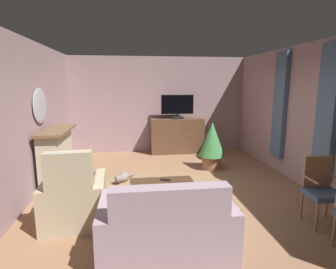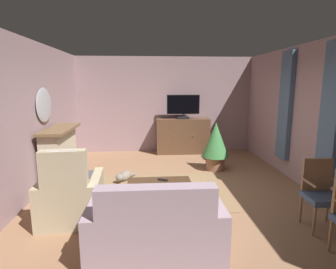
{
  "view_description": "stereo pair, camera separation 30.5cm",
  "coord_description": "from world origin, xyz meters",
  "px_view_note": "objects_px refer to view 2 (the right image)",
  "views": [
    {
      "loc": [
        -0.78,
        -4.77,
        2.0
      ],
      "look_at": [
        -0.13,
        0.23,
        1.06
      ],
      "focal_mm": 29.33,
      "sensor_mm": 36.0,
      "label": 1
    },
    {
      "loc": [
        -0.48,
        -4.8,
        2.0
      ],
      "look_at": [
        -0.13,
        0.23,
        1.06
      ],
      "focal_mm": 29.33,
      "sensor_mm": 36.0,
      "label": 2
    }
  ],
  "objects_px": {
    "tv_cabinet": "(183,137)",
    "side_chair_far_end": "(321,192)",
    "television": "(183,106)",
    "sofa_floral": "(156,229)",
    "armchair_near_window": "(71,198)",
    "tv_remote": "(163,180)",
    "coffee_table": "(160,185)",
    "cat": "(124,176)",
    "wall_mirror_oval": "(44,105)",
    "potted_plant_tall_palm_by_window": "(216,144)",
    "fireplace": "(61,158)"
  },
  "relations": [
    {
      "from": "tv_cabinet",
      "to": "potted_plant_tall_palm_by_window",
      "type": "relative_size",
      "value": 1.35
    },
    {
      "from": "television",
      "to": "coffee_table",
      "type": "bearing_deg",
      "value": -103.14
    },
    {
      "from": "side_chair_far_end",
      "to": "cat",
      "type": "bearing_deg",
      "value": 144.93
    },
    {
      "from": "fireplace",
      "to": "potted_plant_tall_palm_by_window",
      "type": "relative_size",
      "value": 1.25
    },
    {
      "from": "side_chair_far_end",
      "to": "tv_remote",
      "type": "bearing_deg",
      "value": 157.95
    },
    {
      "from": "side_chair_far_end",
      "to": "sofa_floral",
      "type": "bearing_deg",
      "value": -168.23
    },
    {
      "from": "tv_remote",
      "to": "armchair_near_window",
      "type": "height_order",
      "value": "armchair_near_window"
    },
    {
      "from": "television",
      "to": "potted_plant_tall_palm_by_window",
      "type": "height_order",
      "value": "television"
    },
    {
      "from": "fireplace",
      "to": "armchair_near_window",
      "type": "distance_m",
      "value": 1.7
    },
    {
      "from": "fireplace",
      "to": "tv_remote",
      "type": "distance_m",
      "value": 2.29
    },
    {
      "from": "coffee_table",
      "to": "tv_remote",
      "type": "height_order",
      "value": "tv_remote"
    },
    {
      "from": "coffee_table",
      "to": "cat",
      "type": "height_order",
      "value": "coffee_table"
    },
    {
      "from": "television",
      "to": "sofa_floral",
      "type": "relative_size",
      "value": 0.59
    },
    {
      "from": "coffee_table",
      "to": "side_chair_far_end",
      "type": "relative_size",
      "value": 1.09
    },
    {
      "from": "side_chair_far_end",
      "to": "potted_plant_tall_palm_by_window",
      "type": "height_order",
      "value": "potted_plant_tall_palm_by_window"
    },
    {
      "from": "wall_mirror_oval",
      "to": "armchair_near_window",
      "type": "relative_size",
      "value": 0.67
    },
    {
      "from": "television",
      "to": "side_chair_far_end",
      "type": "distance_m",
      "value": 4.57
    },
    {
      "from": "tv_cabinet",
      "to": "side_chair_far_end",
      "type": "height_order",
      "value": "tv_cabinet"
    },
    {
      "from": "tv_remote",
      "to": "potted_plant_tall_palm_by_window",
      "type": "height_order",
      "value": "potted_plant_tall_palm_by_window"
    },
    {
      "from": "armchair_near_window",
      "to": "side_chair_far_end",
      "type": "bearing_deg",
      "value": -7.04
    },
    {
      "from": "television",
      "to": "tv_remote",
      "type": "distance_m",
      "value": 3.59
    },
    {
      "from": "cat",
      "to": "television",
      "type": "bearing_deg",
      "value": 55.99
    },
    {
      "from": "television",
      "to": "tv_cabinet",
      "type": "bearing_deg",
      "value": 90.0
    },
    {
      "from": "armchair_near_window",
      "to": "side_chair_far_end",
      "type": "distance_m",
      "value": 3.57
    },
    {
      "from": "sofa_floral",
      "to": "wall_mirror_oval",
      "type": "bearing_deg",
      "value": 129.8
    },
    {
      "from": "tv_cabinet",
      "to": "cat",
      "type": "xyz_separation_m",
      "value": [
        -1.5,
        -2.28,
        -0.38
      ]
    },
    {
      "from": "television",
      "to": "side_chair_far_end",
      "type": "height_order",
      "value": "television"
    },
    {
      "from": "tv_remote",
      "to": "tv_cabinet",
      "type": "bearing_deg",
      "value": 103.54
    },
    {
      "from": "coffee_table",
      "to": "armchair_near_window",
      "type": "distance_m",
      "value": 1.36
    },
    {
      "from": "tv_cabinet",
      "to": "television",
      "type": "distance_m",
      "value": 0.89
    },
    {
      "from": "wall_mirror_oval",
      "to": "tv_cabinet",
      "type": "relative_size",
      "value": 0.51
    },
    {
      "from": "armchair_near_window",
      "to": "tv_remote",
      "type": "bearing_deg",
      "value": 17.62
    },
    {
      "from": "tv_remote",
      "to": "cat",
      "type": "relative_size",
      "value": 0.29
    },
    {
      "from": "coffee_table",
      "to": "sofa_floral",
      "type": "xyz_separation_m",
      "value": [
        -0.1,
        -1.25,
        -0.06
      ]
    },
    {
      "from": "wall_mirror_oval",
      "to": "potted_plant_tall_palm_by_window",
      "type": "relative_size",
      "value": 0.69
    },
    {
      "from": "side_chair_far_end",
      "to": "potted_plant_tall_palm_by_window",
      "type": "relative_size",
      "value": 0.85
    },
    {
      "from": "fireplace",
      "to": "coffee_table",
      "type": "bearing_deg",
      "value": -32.82
    },
    {
      "from": "cat",
      "to": "tv_remote",
      "type": "bearing_deg",
      "value": -57.43
    },
    {
      "from": "tv_cabinet",
      "to": "coffee_table",
      "type": "bearing_deg",
      "value": -102.95
    },
    {
      "from": "fireplace",
      "to": "armchair_near_window",
      "type": "relative_size",
      "value": 1.21
    },
    {
      "from": "cat",
      "to": "sofa_floral",
      "type": "bearing_deg",
      "value": -76.89
    },
    {
      "from": "coffee_table",
      "to": "cat",
      "type": "xyz_separation_m",
      "value": [
        -0.68,
        1.27,
        -0.27
      ]
    },
    {
      "from": "fireplace",
      "to": "wall_mirror_oval",
      "type": "relative_size",
      "value": 1.8
    },
    {
      "from": "fireplace",
      "to": "cat",
      "type": "relative_size",
      "value": 2.38
    },
    {
      "from": "fireplace",
      "to": "tv_remote",
      "type": "xyz_separation_m",
      "value": [
        1.98,
        -1.13,
        -0.11
      ]
    },
    {
      "from": "television",
      "to": "armchair_near_window",
      "type": "distance_m",
      "value": 4.5
    },
    {
      "from": "armchair_near_window",
      "to": "potted_plant_tall_palm_by_window",
      "type": "relative_size",
      "value": 1.03
    },
    {
      "from": "tv_cabinet",
      "to": "coffee_table",
      "type": "relative_size",
      "value": 1.45
    },
    {
      "from": "tv_remote",
      "to": "cat",
      "type": "xyz_separation_m",
      "value": [
        -0.74,
        1.16,
        -0.33
      ]
    },
    {
      "from": "tv_cabinet",
      "to": "television",
      "type": "relative_size",
      "value": 1.64
    }
  ]
}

